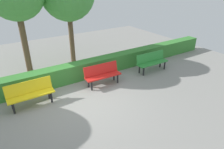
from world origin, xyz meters
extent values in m
plane|color=gray|center=(0.00, 0.00, 0.00)|extent=(18.10, 18.10, 0.00)
cube|color=#2D8C38|center=(-3.91, -0.55, 0.41)|extent=(1.62, 0.46, 0.05)
cube|color=#2D8C38|center=(-3.91, -0.74, 0.65)|extent=(1.61, 0.15, 0.42)
cylinder|color=black|center=(-4.56, -0.38, 0.20)|extent=(0.07, 0.07, 0.39)
cylinder|color=black|center=(-4.56, -0.68, 0.20)|extent=(0.07, 0.07, 0.39)
cylinder|color=black|center=(-3.25, -0.41, 0.20)|extent=(0.07, 0.07, 0.39)
cylinder|color=black|center=(-3.26, -0.71, 0.20)|extent=(0.07, 0.07, 0.39)
cube|color=red|center=(-1.26, -0.62, 0.41)|extent=(1.51, 0.48, 0.05)
cube|color=red|center=(-1.27, -0.81, 0.65)|extent=(1.50, 0.19, 0.42)
cylinder|color=black|center=(-1.85, -0.45, 0.20)|extent=(0.07, 0.07, 0.39)
cylinder|color=black|center=(-1.86, -0.75, 0.20)|extent=(0.07, 0.07, 0.39)
cylinder|color=black|center=(-0.66, -0.49, 0.20)|extent=(0.07, 0.07, 0.39)
cylinder|color=black|center=(-0.67, -0.79, 0.20)|extent=(0.07, 0.07, 0.39)
cube|color=yellow|center=(1.55, -0.67, 0.41)|extent=(1.54, 0.42, 0.05)
cube|color=yellow|center=(1.55, -0.86, 0.65)|extent=(1.54, 0.13, 0.42)
cylinder|color=black|center=(0.93, -0.52, 0.20)|extent=(0.07, 0.07, 0.39)
cylinder|color=black|center=(0.93, -0.82, 0.20)|extent=(0.07, 0.07, 0.39)
cylinder|color=black|center=(2.17, -0.52, 0.20)|extent=(0.07, 0.07, 0.39)
cylinder|color=black|center=(2.17, -0.82, 0.20)|extent=(0.07, 0.07, 0.39)
cube|color=#387F33|center=(-1.21, -1.69, 0.37)|extent=(14.10, 0.56, 0.74)
cylinder|color=brown|center=(-1.25, -3.69, 1.30)|extent=(0.24, 0.24, 2.60)
cylinder|color=brown|center=(0.96, -3.72, 1.40)|extent=(0.27, 0.27, 2.80)
camera|label=1|loc=(2.42, 5.70, 4.01)|focal=32.24mm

